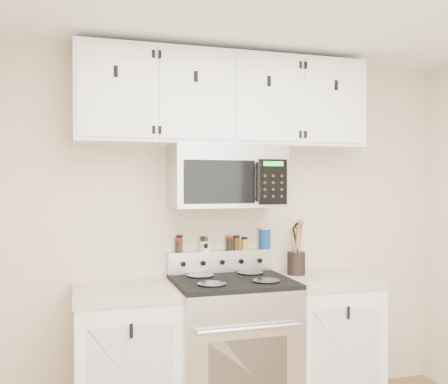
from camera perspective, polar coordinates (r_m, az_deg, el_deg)
name	(u,v)px	position (r m, az deg, el deg)	size (l,w,h in m)	color
back_wall	(219,229)	(3.60, -0.59, -4.28)	(3.50, 0.01, 2.50)	beige
range	(232,349)	(3.45, 0.94, -17.47)	(0.76, 0.65, 1.10)	#B7B7BA
base_cabinet_left	(126,362)	(3.35, -11.13, -18.53)	(0.64, 0.62, 0.92)	white
base_cabinet_right	(324,342)	(3.74, 11.41, -16.45)	(0.64, 0.62, 0.92)	white
microwave	(227,176)	(3.40, 0.31, 1.83)	(0.76, 0.44, 0.42)	#9E9EA3
upper_cabinets	(226,100)	(3.47, 0.18, 10.45)	(2.00, 0.35, 0.62)	white
utensil_crock	(296,261)	(3.68, 8.26, -7.85)	(0.13, 0.13, 0.38)	black
kitchen_timer	(205,246)	(3.54, -2.22, -6.21)	(0.06, 0.05, 0.07)	white
salt_canister	(265,238)	(3.68, 4.68, -5.29)	(0.08, 0.08, 0.16)	navy
spice_jar_0	(178,245)	(3.50, -5.26, -6.06)	(0.05, 0.05, 0.10)	black
spice_jar_1	(179,244)	(3.50, -5.12, -5.89)	(0.05, 0.05, 0.12)	#3E230E
spice_jar_2	(203,244)	(3.54, -2.39, -5.94)	(0.04, 0.04, 0.11)	black
spice_jar_3	(205,244)	(3.54, -2.15, -5.96)	(0.04, 0.04, 0.10)	#41220F
spice_jar_4	(229,243)	(3.59, 0.62, -5.85)	(0.05, 0.05, 0.10)	black
spice_jar_5	(237,243)	(3.61, 1.45, -5.80)	(0.04, 0.04, 0.11)	#463310
spice_jar_6	(245,243)	(3.63, 2.39, -5.87)	(0.04, 0.04, 0.09)	gold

